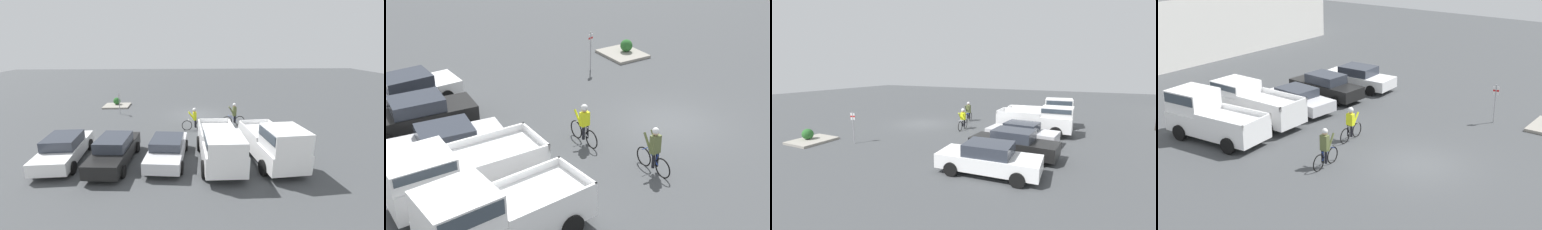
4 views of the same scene
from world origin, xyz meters
TOP-DOWN VIEW (x-y plane):
  - ground_plane at (0.00, 0.00)m, footprint 80.00×80.00m
  - pickup_truck_0 at (-3.44, 9.74)m, footprint 2.55×5.28m
  - pickup_truck_1 at (-0.59, 9.73)m, footprint 2.19×5.25m
  - sedan_0 at (2.21, 9.13)m, footprint 2.32×4.59m
  - sedan_1 at (5.01, 9.32)m, footprint 2.12×4.79m
  - sedan_2 at (7.81, 8.93)m, footprint 2.18×4.73m
  - cyclist_0 at (0.49, 4.07)m, footprint 1.81×0.47m
  - cyclist_1 at (-2.64, 3.10)m, footprint 1.77×0.47m
  - fire_lane_sign at (6.99, -0.52)m, footprint 0.09×0.30m
  - curb_island at (7.93, -3.35)m, footprint 2.48×2.12m
  - shrub at (7.99, -3.65)m, footprint 0.70×0.70m

SIDE VIEW (x-z plane):
  - ground_plane at x=0.00m, z-range 0.00..0.00m
  - curb_island at x=7.93m, z-range 0.00..0.15m
  - shrub at x=7.99m, z-range 0.15..0.85m
  - sedan_0 at x=2.21m, z-range 0.02..1.36m
  - sedan_2 at x=7.81m, z-range 0.00..1.47m
  - sedan_1 at x=5.01m, z-range -0.01..1.49m
  - cyclist_0 at x=0.49m, z-range 0.01..1.72m
  - cyclist_1 at x=-2.64m, z-range -0.01..1.80m
  - pickup_truck_1 at x=-0.59m, z-range 0.06..2.15m
  - pickup_truck_0 at x=-3.44m, z-range 0.02..2.36m
  - fire_lane_sign at x=6.99m, z-range 0.23..2.32m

